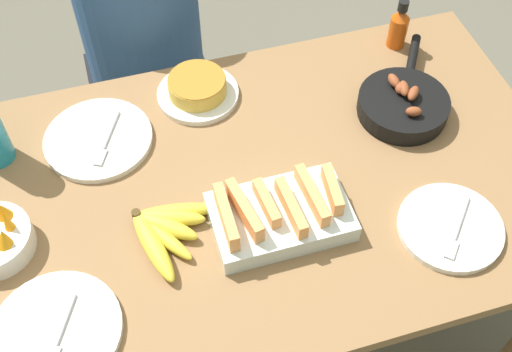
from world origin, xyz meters
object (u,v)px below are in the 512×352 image
(empty_plate_far_right, at_px, (450,227))
(empty_plate_far_left, at_px, (56,331))
(banana_bunch, at_px, (164,228))
(hot_sauce_bottle, at_px, (399,26))
(melon_tray, at_px, (279,214))
(frittata_plate_center, at_px, (197,89))
(person_figure, at_px, (150,75))
(skillet, at_px, (403,104))
(empty_plate_near_front, at_px, (98,139))

(empty_plate_far_right, bearing_deg, empty_plate_far_left, 179.92)
(banana_bunch, relative_size, hot_sauce_bottle, 1.42)
(melon_tray, distance_m, empty_plate_far_right, 0.38)
(melon_tray, xyz_separation_m, frittata_plate_center, (-0.08, 0.43, -0.01))
(empty_plate_far_right, distance_m, person_figure, 1.11)
(skillet, relative_size, person_figure, 0.28)
(skillet, bearing_deg, empty_plate_far_left, 143.86)
(empty_plate_near_front, bearing_deg, empty_plate_far_left, -107.52)
(melon_tray, bearing_deg, hot_sauce_bottle, 43.88)
(melon_tray, xyz_separation_m, empty_plate_near_front, (-0.35, 0.35, -0.03))
(melon_tray, bearing_deg, empty_plate_near_front, 134.70)
(melon_tray, xyz_separation_m, skillet, (0.40, 0.23, -0.01))
(empty_plate_far_left, xyz_separation_m, person_figure, (0.33, 0.94, -0.26))
(frittata_plate_center, distance_m, hot_sauce_bottle, 0.57)
(frittata_plate_center, distance_m, empty_plate_near_front, 0.28)
(melon_tray, xyz_separation_m, person_figure, (-0.17, 0.82, -0.29))
(empty_plate_far_left, bearing_deg, empty_plate_near_front, 72.48)
(empty_plate_far_left, bearing_deg, frittata_plate_center, 52.98)
(melon_tray, height_order, empty_plate_far_right, melon_tray)
(skillet, xyz_separation_m, empty_plate_far_left, (-0.90, -0.36, -0.02))
(frittata_plate_center, height_order, empty_plate_near_front, frittata_plate_center)
(empty_plate_near_front, bearing_deg, empty_plate_far_right, -33.97)
(skillet, height_order, frittata_plate_center, skillet)
(frittata_plate_center, distance_m, empty_plate_far_left, 0.70)
(melon_tray, bearing_deg, person_figure, 101.71)
(melon_tray, bearing_deg, banana_bunch, 169.39)
(banana_bunch, distance_m, hot_sauce_bottle, 0.85)
(frittata_plate_center, height_order, person_figure, person_figure)
(banana_bunch, relative_size, frittata_plate_center, 0.99)
(frittata_plate_center, bearing_deg, empty_plate_near_front, -163.31)
(banana_bunch, xyz_separation_m, empty_plate_far_right, (0.60, -0.17, -0.01))
(frittata_plate_center, distance_m, person_figure, 0.48)
(banana_bunch, xyz_separation_m, person_figure, (0.08, 0.77, -0.27))
(melon_tray, relative_size, empty_plate_near_front, 1.14)
(melon_tray, distance_m, person_figure, 0.88)
(empty_plate_far_left, bearing_deg, hot_sauce_bottle, 30.99)
(empty_plate_near_front, relative_size, person_figure, 0.22)
(banana_bunch, height_order, empty_plate_far_right, banana_bunch)
(hot_sauce_bottle, bearing_deg, skillet, -110.42)
(empty_plate_far_left, relative_size, empty_plate_far_right, 1.12)
(banana_bunch, height_order, melon_tray, melon_tray)
(melon_tray, bearing_deg, empty_plate_far_right, -19.02)
(empty_plate_far_right, bearing_deg, person_figure, 119.28)
(banana_bunch, height_order, empty_plate_far_left, banana_bunch)
(person_figure, bearing_deg, banana_bunch, -95.81)
(empty_plate_far_right, bearing_deg, frittata_plate_center, 128.16)
(banana_bunch, height_order, frittata_plate_center, frittata_plate_center)
(empty_plate_near_front, bearing_deg, banana_bunch, -71.63)
(empty_plate_near_front, bearing_deg, melon_tray, -45.30)
(skillet, relative_size, frittata_plate_center, 1.60)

